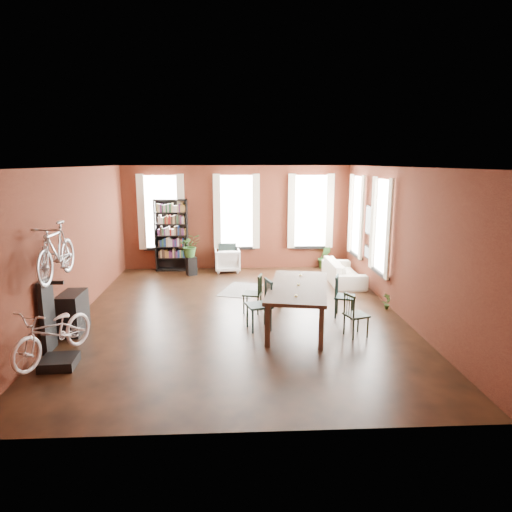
{
  "coord_description": "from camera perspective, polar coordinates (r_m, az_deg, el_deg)",
  "views": [
    {
      "loc": [
        -0.13,
        -9.62,
        3.31
      ],
      "look_at": [
        0.4,
        0.6,
        1.19
      ],
      "focal_mm": 32.0,
      "sensor_mm": 36.0,
      "label": 1
    }
  ],
  "objects": [
    {
      "name": "bookshelf",
      "position": [
        14.22,
        -10.51,
        2.58
      ],
      "size": [
        1.0,
        0.32,
        2.2
      ],
      "primitive_type": "cube",
      "color": "black",
      "rests_on": "ground"
    },
    {
      "name": "cream_sofa",
      "position": [
        12.93,
        10.89,
        -1.47
      ],
      "size": [
        0.61,
        2.08,
        0.81
      ],
      "primitive_type": "imported",
      "rotation": [
        0.0,
        0.0,
        1.57
      ],
      "color": "beige",
      "rests_on": "ground"
    },
    {
      "name": "bike_wall_rack",
      "position": [
        8.88,
        -24.61,
        -6.8
      ],
      "size": [
        0.16,
        0.6,
        1.3
      ],
      "primitive_type": "cube",
      "color": "black",
      "rests_on": "ground"
    },
    {
      "name": "dining_chair_d",
      "position": [
        10.06,
        11.02,
        -5.01
      ],
      "size": [
        0.53,
        0.53,
        0.9
      ],
      "primitive_type": "cube",
      "rotation": [
        0.0,
        0.0,
        1.23
      ],
      "color": "#183634",
      "rests_on": "ground"
    },
    {
      "name": "console_table",
      "position": [
        9.72,
        -21.9,
        -6.58
      ],
      "size": [
        0.4,
        0.8,
        0.8
      ],
      "primitive_type": "cube",
      "color": "black",
      "rests_on": "ground"
    },
    {
      "name": "bicycle_hung",
      "position": [
        8.46,
        -23.89,
        2.72
      ],
      "size": [
        0.47,
        1.0,
        1.66
      ],
      "primitive_type": "imported",
      "color": "#A5A8AD",
      "rests_on": "bike_wall_rack"
    },
    {
      "name": "room",
      "position": [
        10.31,
        -0.86,
        5.18
      ],
      "size": [
        9.0,
        9.04,
        3.22
      ],
      "color": "black",
      "rests_on": "ground"
    },
    {
      "name": "dining_table",
      "position": [
        9.38,
        5.28,
        -6.22
      ],
      "size": [
        1.62,
        2.69,
        0.86
      ],
      "primitive_type": "cube",
      "rotation": [
        0.0,
        0.0,
        -0.2
      ],
      "color": "#46362A",
      "rests_on": "ground"
    },
    {
      "name": "striped_rug",
      "position": [
        12.01,
        -1.87,
        -4.25
      ],
      "size": [
        1.28,
        1.62,
        0.01
      ],
      "primitive_type": "cube",
      "rotation": [
        0.0,
        0.0,
        -0.32
      ],
      "color": "black",
      "rests_on": "ground"
    },
    {
      "name": "white_armchair",
      "position": [
        13.98,
        -3.6,
        -0.39
      ],
      "size": [
        0.79,
        0.74,
        0.77
      ],
      "primitive_type": "imported",
      "rotation": [
        0.0,
        0.0,
        3.2
      ],
      "color": "white",
      "rests_on": "ground"
    },
    {
      "name": "plant_by_sofa",
      "position": [
        14.56,
        8.51,
        -0.91
      ],
      "size": [
        0.45,
        0.74,
        0.32
      ],
      "primitive_type": "imported",
      "rotation": [
        0.0,
        0.0,
        -0.07
      ],
      "color": "#306127",
      "rests_on": "ground"
    },
    {
      "name": "plant_on_stand",
      "position": [
        13.57,
        -8.23,
        0.99
      ],
      "size": [
        0.76,
        0.81,
        0.54
      ],
      "primitive_type": "imported",
      "rotation": [
        0.0,
        0.0,
        0.22
      ],
      "color": "#2B5722",
      "rests_on": "plant_stand"
    },
    {
      "name": "plant_stand",
      "position": [
        13.66,
        -8.08,
        -1.25
      ],
      "size": [
        0.36,
        0.36,
        0.54
      ],
      "primitive_type": "cube",
      "rotation": [
        0.0,
        0.0,
        0.42
      ],
      "color": "black",
      "rests_on": "ground"
    },
    {
      "name": "dining_chair_b",
      "position": [
        10.18,
        -0.46,
        -4.72
      ],
      "size": [
        0.48,
        0.48,
        0.86
      ],
      "primitive_type": "cube",
      "rotation": [
        0.0,
        0.0,
        -1.83
      ],
      "color": "black",
      "rests_on": "ground"
    },
    {
      "name": "plant_small",
      "position": [
        10.89,
        16.0,
        -6.06
      ],
      "size": [
        0.35,
        0.42,
        0.14
      ],
      "primitive_type": "imported",
      "rotation": [
        0.0,
        0.0,
        0.5
      ],
      "color": "#365E25",
      "rests_on": "ground"
    },
    {
      "name": "bicycle_floor",
      "position": [
        8.02,
        -24.19,
        -5.96
      ],
      "size": [
        0.88,
        1.06,
        1.71
      ],
      "primitive_type": "imported",
      "rotation": [
        0.0,
        0.0,
        -0.38
      ],
      "color": "silver",
      "rests_on": "bike_trainer"
    },
    {
      "name": "bike_trainer",
      "position": [
        8.34,
        -23.38,
        -12.08
      ],
      "size": [
        0.58,
        0.58,
        0.16
      ],
      "primitive_type": "cube",
      "rotation": [
        0.0,
        0.0,
        0.06
      ],
      "color": "black",
      "rests_on": "ground"
    },
    {
      "name": "dining_chair_c",
      "position": [
        9.02,
        12.42,
        -7.19
      ],
      "size": [
        0.5,
        0.5,
        0.85
      ],
      "primitive_type": "cube",
      "rotation": [
        0.0,
        0.0,
        1.9
      ],
      "color": "black",
      "rests_on": "ground"
    },
    {
      "name": "dining_chair_a",
      "position": [
        9.14,
        0.37,
        -6.16
      ],
      "size": [
        0.56,
        0.56,
        1.0
      ],
      "primitive_type": "cube",
      "rotation": [
        0.0,
        0.0,
        -1.32
      ],
      "color": "#1B3C3C",
      "rests_on": "ground"
    }
  ]
}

